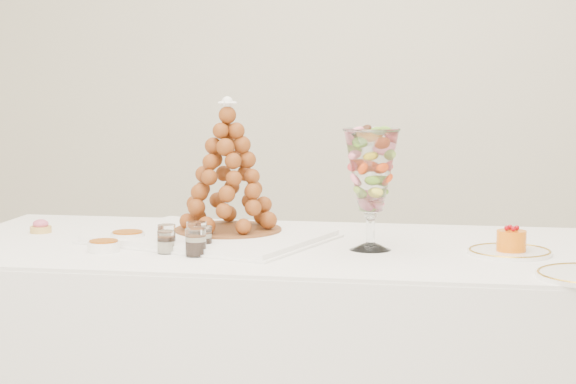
# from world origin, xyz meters

# --- Properties ---
(lace_tray) EXTENTS (0.72, 0.61, 0.02)m
(lace_tray) POSITION_xyz_m (-0.21, 0.18, 0.84)
(lace_tray) COLOR white
(lace_tray) RESTS_ON buffet_table
(macaron_vase) EXTENTS (0.15, 0.15, 0.33)m
(macaron_vase) POSITION_xyz_m (0.27, 0.12, 1.05)
(macaron_vase) COLOR white
(macaron_vase) RESTS_ON buffet_table
(cake_plate) EXTENTS (0.23, 0.23, 0.01)m
(cake_plate) POSITION_xyz_m (0.65, 0.13, 0.84)
(cake_plate) COLOR white
(cake_plate) RESTS_ON buffet_table
(pink_tart) EXTENTS (0.07, 0.07, 0.04)m
(pink_tart) POSITION_xyz_m (-0.76, 0.20, 0.85)
(pink_tart) COLOR tan
(pink_tart) RESTS_ON buffet_table
(verrine_a) EXTENTS (0.06, 0.06, 0.07)m
(verrine_a) POSITION_xyz_m (-0.29, 0.02, 0.86)
(verrine_a) COLOR white
(verrine_a) RESTS_ON buffet_table
(verrine_b) EXTENTS (0.07, 0.07, 0.08)m
(verrine_b) POSITION_xyz_m (-0.20, 0.04, 0.87)
(verrine_b) COLOR white
(verrine_b) RESTS_ON buffet_table
(verrine_c) EXTENTS (0.06, 0.06, 0.07)m
(verrine_c) POSITION_xyz_m (-0.18, 0.01, 0.86)
(verrine_c) COLOR white
(verrine_c) RESTS_ON buffet_table
(verrine_d) EXTENTS (0.06, 0.06, 0.06)m
(verrine_d) POSITION_xyz_m (-0.27, -0.05, 0.86)
(verrine_d) COLOR white
(verrine_d) RESTS_ON buffet_table
(verrine_e) EXTENTS (0.07, 0.07, 0.07)m
(verrine_e) POSITION_xyz_m (-0.17, -0.07, 0.87)
(verrine_e) COLOR white
(verrine_e) RESTS_ON buffet_table
(ramekin_back) EXTENTS (0.10, 0.10, 0.03)m
(ramekin_back) POSITION_xyz_m (-0.43, 0.08, 0.85)
(ramekin_back) COLOR white
(ramekin_back) RESTS_ON buffet_table
(ramekin_front) EXTENTS (0.09, 0.09, 0.03)m
(ramekin_front) POSITION_xyz_m (-0.44, -0.06, 0.84)
(ramekin_front) COLOR white
(ramekin_front) RESTS_ON buffet_table
(croquembouche) EXTENTS (0.33, 0.33, 0.40)m
(croquembouche) POSITION_xyz_m (-0.17, 0.24, 1.04)
(croquembouche) COLOR brown
(croquembouche) RESTS_ON lace_tray
(mousse_cake) EXTENTS (0.08, 0.08, 0.07)m
(mousse_cake) POSITION_xyz_m (0.65, 0.13, 0.87)
(mousse_cake) COLOR orange
(mousse_cake) RESTS_ON cake_plate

